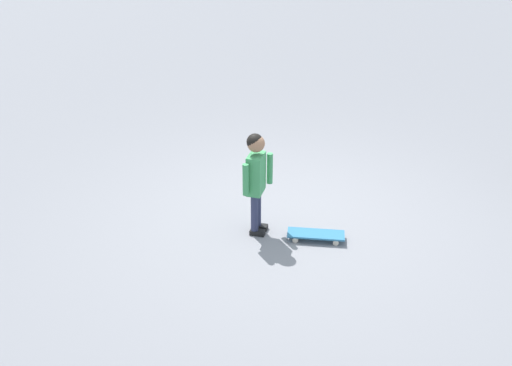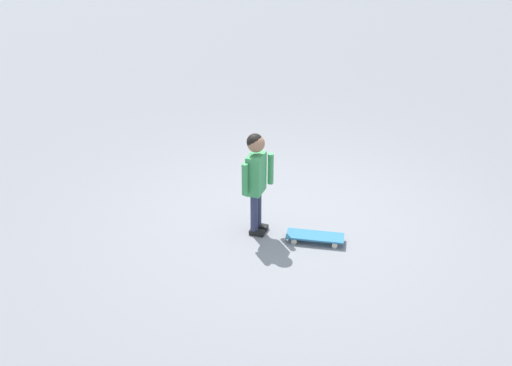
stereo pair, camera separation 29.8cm
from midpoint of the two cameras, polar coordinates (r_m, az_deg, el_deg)
ground_plane at (r=5.83m, az=5.13°, el=-3.51°), size 50.00×50.00×0.00m
child_person at (r=5.23m, az=1.65°, el=1.02°), size 0.38×0.21×1.06m
skateboard at (r=5.39m, az=7.83°, el=-5.63°), size 0.29×0.59×0.07m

